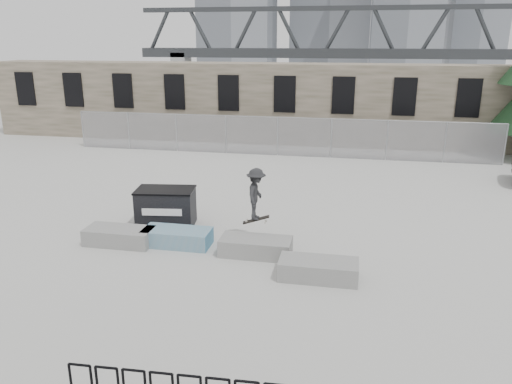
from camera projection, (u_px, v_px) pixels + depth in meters
The scene contains 10 objects.
ground at pixel (211, 251), 14.36m from camera, with size 120.00×120.00×0.00m, color #B8B7B2.
stone_wall at pixel (288, 103), 28.92m from camera, with size 36.00×2.58×4.50m.
chainlink_fence at pixel (277, 136), 25.78m from camera, with size 22.06×0.06×2.02m.
planter_far_left at pixel (119, 235), 14.78m from camera, with size 2.00×0.90×0.49m.
planter_center_left at pixel (177, 236), 14.70m from camera, with size 2.00×0.90×0.49m.
planter_center_right at pixel (256, 246), 14.03m from camera, with size 2.00×0.90×0.49m.
planter_offset at pixel (318, 269), 12.65m from camera, with size 2.00×0.90×0.49m.
dumpster at pixel (166, 207), 16.18m from camera, with size 2.00×1.38×1.22m.
truss_bridge at pixel (407, 53), 62.87m from camera, with size 70.00×3.00×9.80m.
skateboarder at pixel (256, 194), 14.40m from camera, with size 0.80×0.98×1.68m.
Camera 1 is at (3.81, -12.73, 5.86)m, focal length 35.00 mm.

